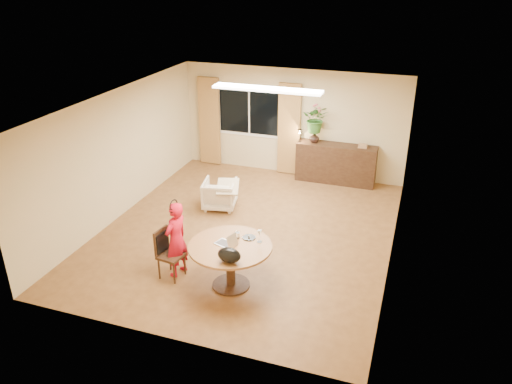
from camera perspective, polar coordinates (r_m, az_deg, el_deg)
floor at (r=9.87m, az=-0.99°, el=-4.53°), size 6.50×6.50×0.00m
ceiling at (r=8.89m, az=-1.11°, el=10.24°), size 6.50×6.50×0.00m
wall_back at (r=12.23m, az=4.17°, el=7.93°), size 5.50×0.00×5.50m
wall_left at (r=10.50m, az=-15.35°, el=4.22°), size 0.00×6.50×6.50m
wall_right at (r=8.83m, az=16.00°, el=0.18°), size 0.00×6.50×6.50m
window at (r=12.47m, az=-0.77°, el=9.28°), size 1.70×0.03×1.30m
curtain_left at (r=12.88m, az=-5.33°, el=8.03°), size 0.55×0.08×2.25m
curtain_right at (r=12.20m, az=3.80°, el=7.14°), size 0.55×0.08×2.25m
ceiling_panel at (r=10.00m, az=1.28°, el=11.68°), size 2.20×0.35×0.05m
dining_table at (r=8.02m, az=-2.95°, el=-7.10°), size 1.34×1.34×0.76m
dining_chair at (r=8.44m, az=-9.68°, el=-7.04°), size 0.47×0.44×0.86m
child at (r=8.39m, az=-9.10°, el=-5.36°), size 0.54×0.42×1.33m
laptop at (r=7.92m, az=-3.57°, el=-5.29°), size 0.38×0.31×0.22m
tumbler at (r=8.10m, az=-2.15°, el=-4.97°), size 0.09×0.09×0.11m
wine_glass at (r=7.96m, az=0.41°, el=-5.05°), size 0.08×0.08×0.22m
pot_lid at (r=8.11m, az=-0.81°, el=-5.18°), size 0.23×0.23×0.03m
handbag at (r=7.46m, az=-3.08°, el=-7.23°), size 0.38×0.24×0.24m
armchair at (r=10.71m, az=-4.17°, el=-0.23°), size 0.79×0.81×0.63m
throw at (r=10.42m, az=-3.24°, el=1.03°), size 0.59×0.66×0.03m
sideboard at (r=12.06m, az=9.11°, el=3.24°), size 1.88×0.46×0.94m
vase at (r=11.95m, az=6.68°, el=6.22°), size 0.24×0.24×0.25m
bouquet at (r=11.81m, az=6.87°, el=8.30°), size 0.67×0.60×0.66m
book_stack at (r=11.81m, az=12.12°, el=5.18°), size 0.23×0.18×0.09m
desk_lamp at (r=11.97m, az=5.02°, el=6.48°), size 0.14×0.14×0.31m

